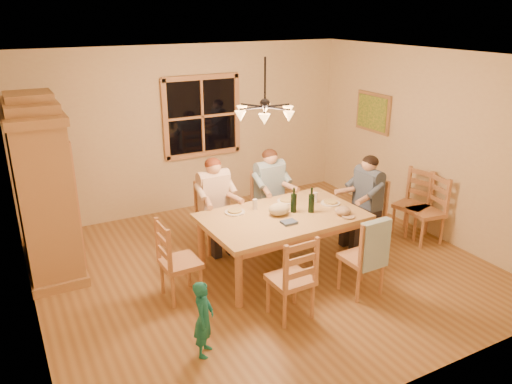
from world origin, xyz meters
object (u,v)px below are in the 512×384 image
chair_far_right (270,216)px  adult_woman (214,193)px  wine_bottle_b (311,200)px  chandelier (265,111)px  armoire (44,193)px  dining_table (282,222)px  wine_bottle_a (294,200)px  chair_near_right (361,269)px  child (204,319)px  chair_end_left (181,274)px  chair_spare_front (424,222)px  adult_plaid_man (270,182)px  chair_spare_back (411,215)px  chair_end_right (364,225)px  adult_slate_man (367,190)px  chair_near_left (290,291)px  chair_far_left (215,229)px

chair_far_right → adult_woman: 1.04m
chair_far_right → wine_bottle_b: (0.00, -1.06, 0.62)m
chandelier → armoire: 2.93m
chandelier → wine_bottle_b: bearing=-20.1°
dining_table → wine_bottle_a: bearing=5.3°
armoire → chair_near_right: (3.16, -2.34, -0.75)m
wine_bottle_b → child: 2.24m
chandelier → dining_table: chandelier is taller
chair_far_right → chair_end_left: 2.03m
chair_far_right → chair_spare_front: bearing=145.0°
adult_plaid_man → chair_spare_back: 2.18m
wine_bottle_a → chair_spare_back: (2.07, -0.01, -0.62)m
chair_end_right → chair_spare_back: (0.85, -0.04, 0.00)m
adult_slate_man → adult_woman: bearing=63.4°
adult_plaid_man → chair_near_left: bearing=64.8°
chair_spare_front → adult_plaid_man: bearing=64.7°
chair_near_right → wine_bottle_a: (-0.36, 0.95, 0.62)m
chair_end_left → chair_spare_front: size_ratio=1.00×
adult_woman → adult_plaid_man: size_ratio=1.00×
adult_plaid_man → adult_slate_man: 1.38m
wine_bottle_a → child: 2.14m
chair_near_left → chair_end_left: (-0.92, 0.92, 0.00)m
dining_table → chair_end_right: bearing=1.7°
adult_plaid_man → dining_table: bearing=67.6°
chair_end_left → wine_bottle_a: size_ratio=3.00×
dining_table → wine_bottle_b: 0.46m
adult_slate_man → child: 3.21m
armoire → wine_bottle_b: bearing=-26.7°
dining_table → wine_bottle_a: wine_bottle_a is taller
dining_table → chair_near_right: (0.53, -0.94, -0.36)m
chandelier → armoire: bearing=151.9°
adult_slate_man → chair_end_right: bearing=91.9°
chandelier → adult_slate_man: (1.60, -0.07, -1.24)m
chair_spare_front → adult_slate_man: bearing=77.6°
chair_end_right → adult_plaid_man: (-1.03, 0.92, 0.54)m
chair_end_left → adult_woman: bearing=136.7°
chair_far_right → chair_end_left: (-1.76, -1.00, 0.00)m
chair_near_right → chair_end_right: 1.31m
chair_near_left → chair_spare_back: size_ratio=1.00×
chair_end_left → adult_slate_man: adult_slate_man is taller
chandelier → adult_woman: size_ratio=0.88×
child → adult_woman: bearing=10.3°
chair_far_left → adult_plaid_man: bearing=-180.0°
chair_end_right → chair_spare_back: same height
adult_woman → wine_bottle_a: adult_woman is taller
chair_far_right → chair_spare_back: size_ratio=1.00×
adult_woman → adult_plaid_man: bearing=-180.0°
adult_plaid_man → child: 2.87m
chair_near_right → chair_spare_front: (1.71, 0.66, 0.00)m
chair_end_left → adult_slate_man: 2.85m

